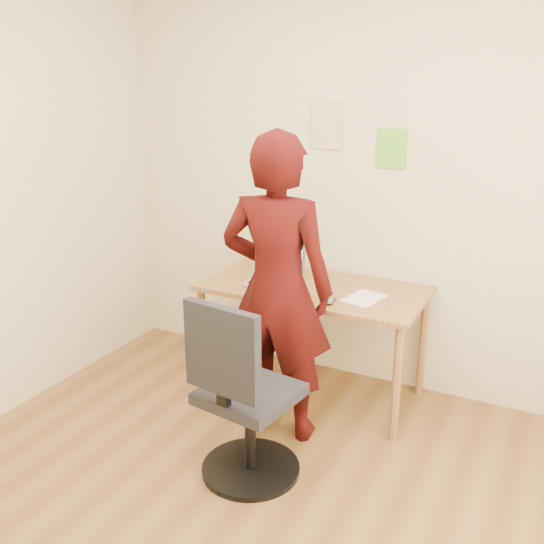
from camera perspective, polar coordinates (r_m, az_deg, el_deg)
The scene contains 10 objects.
room at distance 2.41m, azimuth -5.38°, elevation 2.02°, with size 3.58×3.58×2.78m.
desk at distance 3.87m, azimuth 3.86°, elevation -2.57°, with size 1.40×0.70×0.74m.
laptop at distance 3.91m, azimuth 0.31°, elevation -0.14°, with size 0.40×0.37×0.25m.
paper_sheet at distance 3.67m, azimuth 8.65°, elevation -2.43°, with size 0.19×0.27×0.00m, color white.
phone at distance 3.59m, azimuth 5.36°, elevation -2.74°, with size 0.08×0.13×0.01m.
wall_note_left at distance 4.17m, azimuth 0.34°, elevation 10.82°, with size 0.21×0.00×0.30m, color #D3B67E.
wall_note_mid at distance 3.99m, azimuth 5.19°, elevation 13.60°, with size 0.21×0.00×0.30m, color #D3B67E.
wall_note_right at distance 3.87m, azimuth 11.16°, elevation 11.33°, with size 0.18×0.00×0.24m, color #66BB2A.
office_chair at distance 3.13m, azimuth -2.83°, elevation -12.37°, with size 0.52×0.53×1.01m.
person at distance 3.36m, azimuth 0.45°, elevation -1.67°, with size 0.64×0.42×1.76m, color black.
Camera 1 is at (1.25, -1.95, 2.01)m, focal length 40.00 mm.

